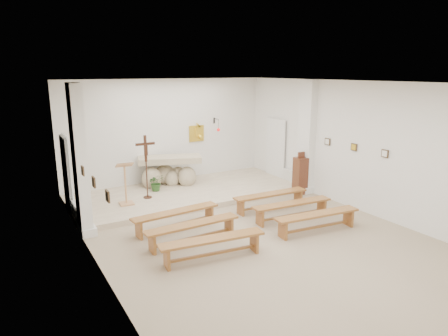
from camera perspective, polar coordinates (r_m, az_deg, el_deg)
ground at (r=9.56m, az=3.97°, el=-9.38°), size 7.00×10.00×0.00m
wall_left at (r=7.66m, az=-17.95°, el=-2.07°), size 0.02×10.00×3.50m
wall_right at (r=11.33m, az=18.90°, el=2.84°), size 0.02×10.00×3.50m
wall_back at (r=13.36m, az=-8.06°, el=5.01°), size 7.00×0.02×3.50m
ceiling at (r=8.80m, az=4.35°, el=12.02°), size 7.00×10.00×0.02m
sanctuary_platform at (r=12.40m, az=-5.16°, el=-3.54°), size 6.98×3.00×0.15m
pilaster_left at (r=9.59m, az=-19.90°, el=0.88°), size 0.26×0.55×3.50m
pilaster_right at (r=12.62m, az=11.71°, el=4.35°), size 0.26×0.55×3.50m
gold_wall_relief at (r=13.78m, az=-3.94°, el=4.95°), size 0.55×0.04×0.55m
sanctuary_lamp at (r=13.86m, az=-0.88°, el=5.70°), size 0.11×0.36×0.44m
station_frame_left_front at (r=6.92m, az=-16.30°, el=-3.88°), size 0.03×0.20×0.20m
station_frame_left_mid at (r=7.86m, az=-18.12°, el=-1.92°), size 0.03×0.20×0.20m
station_frame_left_rear at (r=8.81m, az=-19.54°, el=-0.37°), size 0.03×0.20×0.20m
station_frame_right_front at (r=10.83m, az=22.00°, el=1.93°), size 0.03×0.20×0.20m
station_frame_right_mid at (r=11.45m, az=18.08°, el=2.85°), size 0.03×0.20×0.20m
station_frame_right_rear at (r=12.12m, az=14.57°, el=3.67°), size 0.03×0.20×0.20m
radiator_left at (r=10.65m, az=-20.29°, el=-6.22°), size 0.10×0.85×0.52m
radiator_right at (r=13.48m, az=9.62°, el=-1.40°), size 0.10×0.85×0.52m
altar at (r=12.99m, az=-7.82°, el=-0.67°), size 2.13×1.39×1.02m
lectern at (r=11.23m, az=-13.90°, el=-2.10°), size 0.48×0.42×1.24m
crucifix_stand at (r=11.57m, az=-11.07°, el=0.81°), size 0.55×0.24×1.84m
potted_plant at (r=12.41m, az=-9.67°, el=-2.06°), size 0.48×0.42×0.52m
donation_pedestal at (r=12.61m, az=10.84°, el=-1.04°), size 0.38×0.38×1.33m
bench_left_front at (r=9.75m, az=-6.90°, el=-6.76°), size 2.23×0.51×0.47m
bench_right_front at (r=11.11m, az=6.67°, el=-4.17°), size 2.23×0.46×0.47m
bench_left_second at (r=8.97m, az=-4.52°, el=-8.57°), size 2.22×0.39×0.47m
bench_right_second at (r=10.43m, az=9.71°, el=-5.48°), size 2.23×0.54×0.47m
bench_left_third at (r=8.22m, az=-1.67°, el=-10.69°), size 2.24×0.62×0.47m
bench_right_third at (r=9.79m, az=13.18°, el=-6.95°), size 2.24×0.58×0.47m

